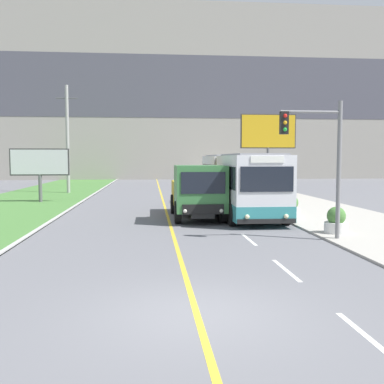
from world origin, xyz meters
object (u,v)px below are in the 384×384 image
(city_bus, at_px, (238,183))
(billboard_small, at_px, (40,164))
(traffic_light_mast, at_px, (320,151))
(utility_pole_far, at_px, (68,139))
(planter_round_second, at_px, (291,207))
(dump_truck, at_px, (198,193))
(billboard_large, at_px, (268,134))
(planter_round_near, at_px, (336,221))
(planter_round_third, at_px, (268,198))

(city_bus, bearing_deg, billboard_small, 150.49)
(traffic_light_mast, bearing_deg, utility_pole_far, 118.79)
(billboard_small, relative_size, planter_round_second, 3.70)
(dump_truck, height_order, billboard_small, billboard_small)
(billboard_large, distance_m, planter_round_near, 21.99)
(dump_truck, relative_size, billboard_large, 0.97)
(city_bus, xyz_separation_m, planter_round_second, (2.22, -2.46, -1.09))
(billboard_small, height_order, planter_round_third, billboard_small)
(utility_pole_far, xyz_separation_m, traffic_light_mast, (13.20, -24.02, -1.43))
(city_bus, distance_m, billboard_large, 15.13)
(traffic_light_mast, distance_m, planter_round_second, 6.92)
(billboard_small, bearing_deg, utility_pole_far, 87.15)
(traffic_light_mast, height_order, billboard_large, billboard_large)
(billboard_large, xyz_separation_m, billboard_small, (-17.67, -6.74, -2.47))
(billboard_small, relative_size, planter_round_third, 3.68)
(dump_truck, bearing_deg, billboard_large, 64.76)
(utility_pole_far, bearing_deg, planter_round_second, -51.38)
(traffic_light_mast, relative_size, billboard_large, 0.74)
(planter_round_second, height_order, planter_round_third, planter_round_third)
(planter_round_third, bearing_deg, utility_pole_far, 138.76)
(planter_round_third, bearing_deg, dump_truck, -131.78)
(city_bus, height_order, billboard_large, billboard_large)
(city_bus, bearing_deg, utility_pole_far, 128.03)
(dump_truck, distance_m, planter_round_second, 4.84)
(billboard_small, bearing_deg, planter_round_second, -32.97)
(dump_truck, xyz_separation_m, planter_round_near, (4.95, -4.68, -0.81))
(dump_truck, distance_m, utility_pole_far, 20.74)
(billboard_large, distance_m, billboard_small, 19.07)
(billboard_large, bearing_deg, planter_round_third, -104.54)
(traffic_light_mast, bearing_deg, dump_truck, 122.94)
(city_bus, xyz_separation_m, planter_round_near, (2.42, -7.59, -1.10))
(utility_pole_far, distance_m, traffic_light_mast, 27.45)
(dump_truck, bearing_deg, planter_round_third, 48.22)
(billboard_small, relative_size, planter_round_near, 3.81)
(planter_round_second, relative_size, planter_round_third, 1.00)
(utility_pole_far, distance_m, planter_round_near, 27.31)
(billboard_small, bearing_deg, traffic_light_mast, -49.16)
(utility_pole_far, height_order, planter_round_near, utility_pole_far)
(planter_round_second, bearing_deg, billboard_large, 79.19)
(city_bus, relative_size, planter_round_near, 12.07)
(traffic_light_mast, height_order, planter_round_near, traffic_light_mast)
(city_bus, xyz_separation_m, utility_pole_far, (-11.94, 15.27, 3.05))
(dump_truck, distance_m, billboard_large, 18.77)
(city_bus, bearing_deg, planter_round_second, -47.94)
(utility_pole_far, height_order, planter_round_third, utility_pole_far)
(utility_pole_far, distance_m, planter_round_second, 23.07)
(city_bus, xyz_separation_m, billboard_large, (5.31, 13.73, 3.47))
(planter_round_near, bearing_deg, traffic_light_mast, -134.72)
(planter_round_third, bearing_deg, billboard_large, 75.46)
(city_bus, height_order, planter_round_third, city_bus)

